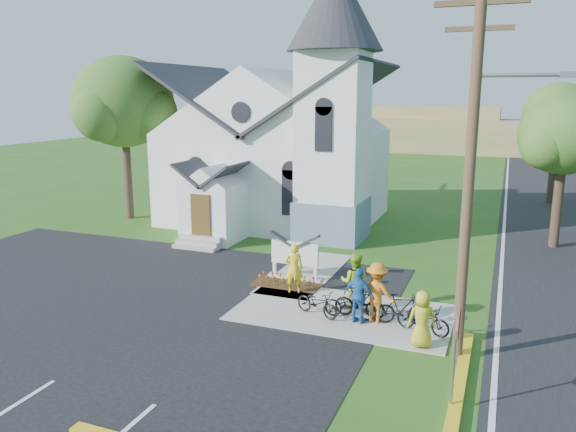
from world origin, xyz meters
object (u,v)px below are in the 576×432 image
at_px(bike_1, 360,303).
at_px(bike_4, 423,319).
at_px(cyclist_0, 294,268).
at_px(bike_0, 317,303).
at_px(church_sign, 295,254).
at_px(cyclist_2, 359,296).
at_px(bike_2, 350,305).
at_px(bike_3, 401,309).
at_px(stop_sign, 457,338).
at_px(utility_pole, 473,161).
at_px(cyclist_4, 422,319).
at_px(cyclist_1, 355,282).
at_px(cyclist_3, 377,292).

height_order(bike_1, bike_4, bike_1).
distance_m(cyclist_0, bike_0, 2.34).
bearing_deg(church_sign, cyclist_2, -44.77).
relative_size(bike_1, bike_4, 0.98).
relative_size(bike_0, bike_2, 0.95).
relative_size(bike_1, bike_3, 1.01).
relative_size(stop_sign, bike_2, 1.45).
distance_m(stop_sign, bike_0, 6.31).
relative_size(utility_pole, bike_1, 6.08).
bearing_deg(utility_pole, bike_3, 138.03).
distance_m(church_sign, bike_1, 4.49).
bearing_deg(bike_1, cyclist_4, -123.70).
bearing_deg(church_sign, bike_2, -45.52).
height_order(utility_pole, bike_0, utility_pole).
bearing_deg(stop_sign, bike_2, 129.82).
distance_m(cyclist_1, bike_1, 0.83).
distance_m(church_sign, cyclist_1, 3.81).
bearing_deg(cyclist_2, cyclist_0, -20.79).
relative_size(cyclist_1, bike_2, 1.12).
height_order(cyclist_4, bike_4, cyclist_4).
bearing_deg(bike_1, bike_4, -102.15).
xyz_separation_m(utility_pole, bike_3, (-1.89, 1.70, -4.86)).
bearing_deg(bike_0, bike_3, -62.40).
bearing_deg(cyclist_1, cyclist_0, -25.35).
xyz_separation_m(cyclist_1, bike_2, (0.08, -0.78, -0.51)).
relative_size(cyclist_0, bike_3, 1.11).
xyz_separation_m(bike_2, cyclist_4, (2.41, -1.26, 0.38)).
height_order(stop_sign, bike_2, stop_sign).
distance_m(bike_1, cyclist_2, 0.58).
distance_m(cyclist_0, bike_2, 3.02).
distance_m(cyclist_3, bike_3, 0.91).
relative_size(stop_sign, bike_3, 1.52).
distance_m(bike_0, bike_2, 1.07).
distance_m(church_sign, cyclist_0, 1.64).
bearing_deg(bike_3, bike_0, 81.02).
height_order(cyclist_2, bike_4, cyclist_2).
distance_m(cyclist_2, cyclist_3, 0.59).
distance_m(bike_0, cyclist_1, 1.45).
bearing_deg(cyclist_1, utility_pole, 139.88).
distance_m(bike_0, cyclist_3, 1.96).
xyz_separation_m(utility_pole, cyclist_0, (-6.01, 3.16, -4.45)).
relative_size(church_sign, utility_pole, 0.22).
bearing_deg(cyclist_3, bike_3, -163.37).
bearing_deg(cyclist_0, utility_pole, 132.72).
bearing_deg(cyclist_3, bike_0, 19.65).
bearing_deg(cyclist_1, cyclist_4, 133.80).
distance_m(cyclist_1, bike_3, 1.85).
height_order(church_sign, bike_3, church_sign).
distance_m(stop_sign, cyclist_2, 5.22).
xyz_separation_m(stop_sign, cyclist_4, (-1.15, 3.00, -0.91)).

